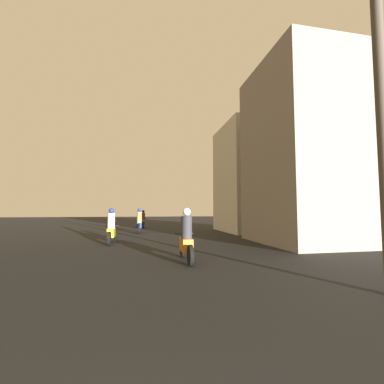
% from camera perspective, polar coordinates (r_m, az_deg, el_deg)
% --- Properties ---
extents(motorcycle_orange, '(0.60, 1.92, 1.59)m').
position_cam_1_polar(motorcycle_orange, '(7.80, -1.27, -10.54)').
color(motorcycle_orange, black).
rests_on(motorcycle_orange, ground_plane).
extents(motorcycle_yellow, '(0.60, 1.91, 1.62)m').
position_cam_1_polar(motorcycle_yellow, '(12.32, -17.52, -7.92)').
color(motorcycle_yellow, black).
rests_on(motorcycle_yellow, ground_plane).
extents(motorcycle_blue, '(0.60, 2.16, 1.64)m').
position_cam_1_polar(motorcycle_blue, '(17.65, -11.65, -6.77)').
color(motorcycle_blue, black).
rests_on(motorcycle_blue, ground_plane).
extents(motorcycle_green, '(0.60, 1.85, 1.53)m').
position_cam_1_polar(motorcycle_green, '(22.49, -10.80, -6.27)').
color(motorcycle_green, black).
rests_on(motorcycle_green, ground_plane).
extents(building_right_near, '(5.80, 5.17, 8.43)m').
position_cam_1_polar(building_right_near, '(13.83, 26.18, 7.61)').
color(building_right_near, gray).
rests_on(building_right_near, ground_plane).
extents(building_right_far, '(4.48, 5.26, 7.58)m').
position_cam_1_polar(building_right_far, '(19.18, 13.34, 2.88)').
color(building_right_far, beige).
rests_on(building_right_far, ground_plane).
extents(utility_pole_near, '(1.60, 0.20, 6.95)m').
position_cam_1_polar(utility_pole_near, '(6.28, 36.45, 16.40)').
color(utility_pole_near, '#4C4238').
rests_on(utility_pole_near, ground_plane).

